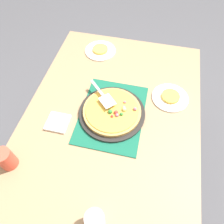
# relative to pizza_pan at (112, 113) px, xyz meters

# --- Properties ---
(ground_plane) EXTENTS (8.00, 8.00, 0.00)m
(ground_plane) POSITION_rel_pizza_pan_xyz_m (0.00, 0.00, -0.76)
(ground_plane) COLOR #4C4C51
(dining_table) EXTENTS (1.40, 1.00, 0.75)m
(dining_table) POSITION_rel_pizza_pan_xyz_m (0.00, 0.00, -0.12)
(dining_table) COLOR #9E7A56
(dining_table) RESTS_ON ground_plane
(placemat) EXTENTS (0.48, 0.36, 0.01)m
(placemat) POSITION_rel_pizza_pan_xyz_m (0.00, 0.00, -0.01)
(placemat) COLOR #145B42
(placemat) RESTS_ON dining_table
(pizza_pan) EXTENTS (0.38, 0.38, 0.01)m
(pizza_pan) POSITION_rel_pizza_pan_xyz_m (0.00, 0.00, 0.00)
(pizza_pan) COLOR black
(pizza_pan) RESTS_ON placemat
(pizza) EXTENTS (0.33, 0.33, 0.05)m
(pizza) POSITION_rel_pizza_pan_xyz_m (-0.00, -0.00, 0.02)
(pizza) COLOR tan
(pizza) RESTS_ON pizza_pan
(plate_near_left) EXTENTS (0.22, 0.22, 0.01)m
(plate_near_left) POSITION_rel_pizza_pan_xyz_m (0.52, 0.20, -0.01)
(plate_near_left) COLOR white
(plate_near_left) RESTS_ON dining_table
(plate_far_right) EXTENTS (0.22, 0.22, 0.01)m
(plate_far_right) POSITION_rel_pizza_pan_xyz_m (0.19, -0.32, -0.01)
(plate_far_right) COLOR white
(plate_far_right) RESTS_ON dining_table
(served_slice_left) EXTENTS (0.11, 0.11, 0.02)m
(served_slice_left) POSITION_rel_pizza_pan_xyz_m (0.52, 0.20, 0.01)
(served_slice_left) COLOR #EAB747
(served_slice_left) RESTS_ON plate_near_left
(served_slice_right) EXTENTS (0.11, 0.11, 0.02)m
(served_slice_right) POSITION_rel_pizza_pan_xyz_m (0.19, -0.32, 0.01)
(served_slice_right) COLOR gold
(served_slice_right) RESTS_ON plate_far_right
(cup_near) EXTENTS (0.08, 0.08, 0.12)m
(cup_near) POSITION_rel_pizza_pan_xyz_m (-0.57, -0.06, 0.05)
(cup_near) COLOR white
(cup_near) RESTS_ON dining_table
(cup_far) EXTENTS (0.08, 0.08, 0.12)m
(cup_far) POSITION_rel_pizza_pan_xyz_m (-0.40, 0.43, 0.05)
(cup_far) COLOR #E04C38
(cup_far) RESTS_ON dining_table
(pizza_server) EXTENTS (0.19, 0.19, 0.01)m
(pizza_server) POSITION_rel_pizza_pan_xyz_m (0.07, 0.07, 0.05)
(pizza_server) COLOR silver
(pizza_server) RESTS_ON pizza
(napkin_stack) EXTENTS (0.12, 0.12, 0.02)m
(napkin_stack) POSITION_rel_pizza_pan_xyz_m (-0.13, 0.28, -0.01)
(napkin_stack) COLOR white
(napkin_stack) RESTS_ON dining_table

